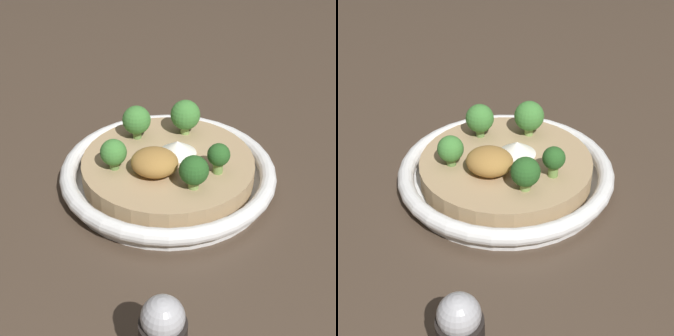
{
  "view_description": "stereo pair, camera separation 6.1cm",
  "coord_description": "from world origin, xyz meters",
  "views": [
    {
      "loc": [
        -0.1,
        0.5,
        0.37
      ],
      "look_at": [
        0.0,
        0.0,
        0.02
      ],
      "focal_mm": 55.0,
      "sensor_mm": 36.0,
      "label": 1
    },
    {
      "loc": [
        -0.16,
        0.48,
        0.37
      ],
      "look_at": [
        0.0,
        0.0,
        0.02
      ],
      "focal_mm": 55.0,
      "sensor_mm": 36.0,
      "label": 2
    }
  ],
  "objects": [
    {
      "name": "pepper_shaker",
      "position": [
        -0.04,
        0.25,
        0.04
      ],
      "size": [
        0.04,
        0.04,
        0.08
      ],
      "color": "black",
      "rests_on": "ground_plane"
    },
    {
      "name": "cheese_sprinkle",
      "position": [
        -0.01,
        -0.02,
        0.04
      ],
      "size": [
        0.05,
        0.05,
        0.02
      ],
      "color": "white",
      "rests_on": "risotto_bowl"
    },
    {
      "name": "broccoli_front_right",
      "position": [
        0.05,
        -0.04,
        0.06
      ],
      "size": [
        0.04,
        0.04,
        0.04
      ],
      "color": "#668E47",
      "rests_on": "risotto_bowl"
    },
    {
      "name": "risotto_bowl",
      "position": [
        0.0,
        0.0,
        0.02
      ],
      "size": [
        0.26,
        0.26,
        0.04
      ],
      "color": "white",
      "rests_on": "ground_plane"
    },
    {
      "name": "ground_plane",
      "position": [
        0.0,
        0.0,
        0.0
      ],
      "size": [
        6.0,
        6.0,
        0.0
      ],
      "primitive_type": "plane",
      "color": "#47382B"
    },
    {
      "name": "broccoli_back_right",
      "position": [
        0.06,
        0.03,
        0.06
      ],
      "size": [
        0.03,
        0.03,
        0.04
      ],
      "color": "#668E47",
      "rests_on": "risotto_bowl"
    },
    {
      "name": "broccoli_back",
      "position": [
        -0.04,
        0.05,
        0.06
      ],
      "size": [
        0.03,
        0.03,
        0.04
      ],
      "color": "#84A856",
      "rests_on": "risotto_bowl"
    },
    {
      "name": "crispy_onion_garnish",
      "position": [
        0.01,
        0.03,
        0.05
      ],
      "size": [
        0.05,
        0.05,
        0.03
      ],
      "color": "#A37538",
      "rests_on": "risotto_bowl"
    },
    {
      "name": "broccoli_left",
      "position": [
        -0.06,
        0.02,
        0.06
      ],
      "size": [
        0.03,
        0.03,
        0.04
      ],
      "color": "#759E4C",
      "rests_on": "risotto_bowl"
    },
    {
      "name": "broccoli_front_left",
      "position": [
        -0.01,
        -0.06,
        0.06
      ],
      "size": [
        0.04,
        0.04,
        0.05
      ],
      "color": "#84A856",
      "rests_on": "risotto_bowl"
    }
  ]
}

